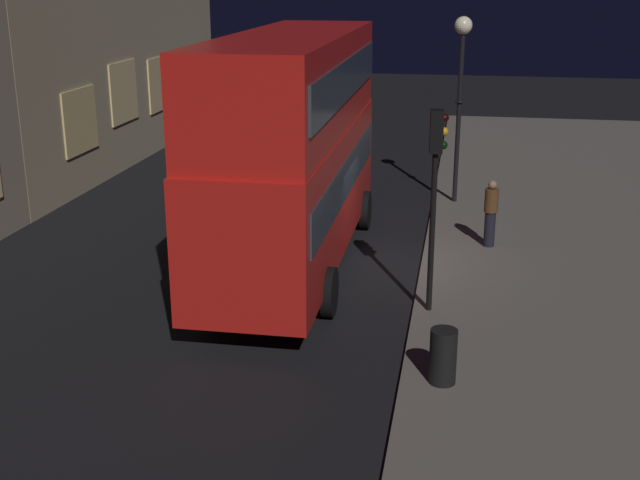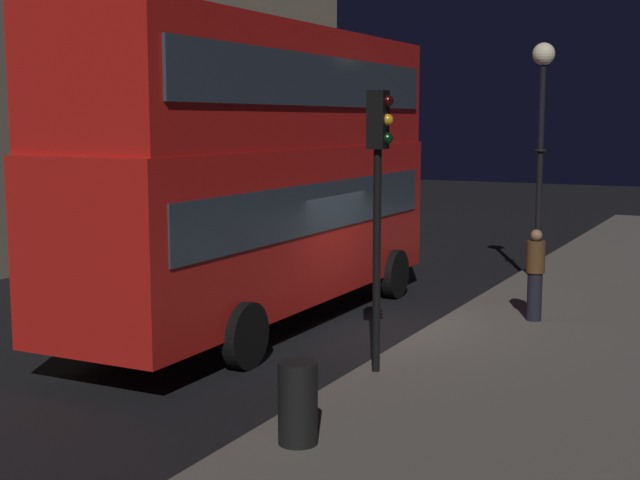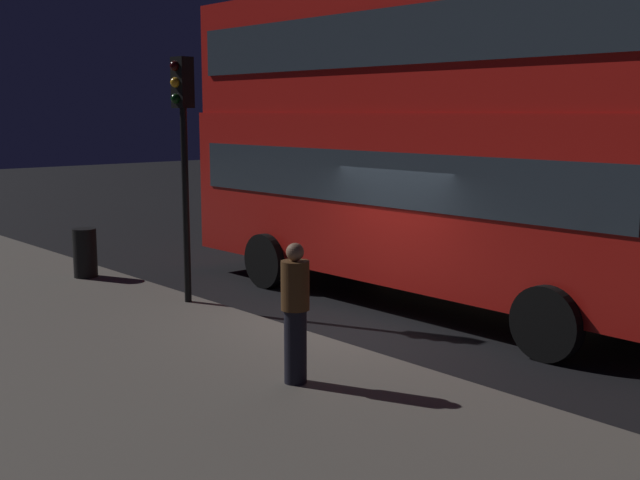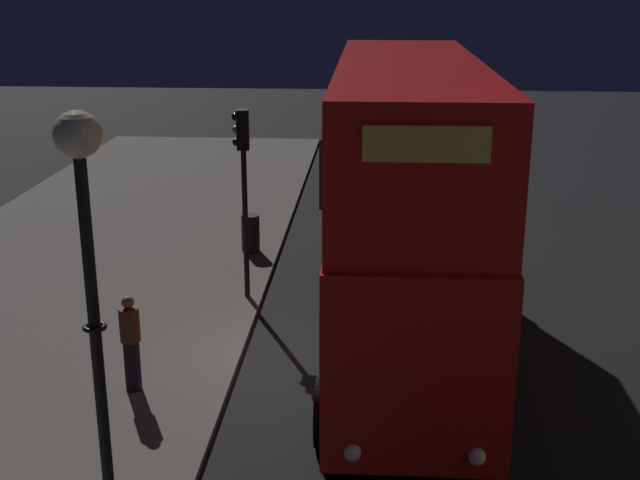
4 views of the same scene
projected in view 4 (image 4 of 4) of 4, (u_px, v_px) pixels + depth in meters
ground_plane at (290, 359)px, 15.90m from camera, size 80.00×80.00×0.00m
sidewalk_slab at (9, 348)px, 16.24m from camera, size 44.00×9.19×0.12m
double_decker_bus at (406, 196)px, 15.33m from camera, size 10.39×2.94×5.58m
traffic_light_near_kerb at (243, 165)px, 17.81m from camera, size 0.34×0.37×4.21m
street_lamp at (87, 239)px, 9.12m from camera, size 0.52×0.52×5.55m
pedestrian at (131, 342)px, 14.24m from camera, size 0.35×0.35×1.75m
litter_bin at (251, 233)px, 21.65m from camera, size 0.47×0.47×0.99m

